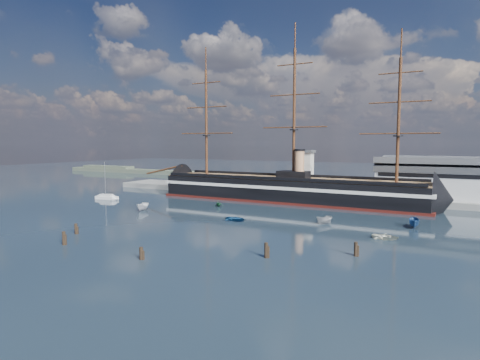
% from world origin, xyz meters
% --- Properties ---
extents(ground, '(600.00, 600.00, 0.00)m').
position_xyz_m(ground, '(0.00, 40.00, 0.00)').
color(ground, black).
rests_on(ground, ground).
extents(quay, '(180.00, 18.00, 2.00)m').
position_xyz_m(quay, '(10.00, 76.00, 0.00)').
color(quay, slate).
rests_on(quay, ground).
extents(quay_tower, '(5.00, 5.00, 15.00)m').
position_xyz_m(quay_tower, '(3.00, 73.00, 9.75)').
color(quay_tower, silver).
rests_on(quay_tower, ground).
extents(shoreline, '(120.00, 10.00, 4.00)m').
position_xyz_m(shoreline, '(-139.23, 135.00, 1.45)').
color(shoreline, '#3F4C38').
rests_on(shoreline, ground).
extents(warship, '(112.97, 17.29, 53.94)m').
position_xyz_m(warship, '(-0.89, 60.00, 4.04)').
color(warship, black).
rests_on(warship, ground).
extents(sailboat, '(8.39, 3.44, 13.04)m').
position_xyz_m(sailboat, '(-56.20, 34.97, 0.83)').
color(sailboat, silver).
rests_on(sailboat, ground).
extents(motorboat_a, '(7.13, 4.14, 2.69)m').
position_xyz_m(motorboat_a, '(-29.30, 23.03, 0.00)').
color(motorboat_a, silver).
rests_on(motorboat_a, ground).
extents(motorboat_b, '(1.71, 3.51, 1.58)m').
position_xyz_m(motorboat_b, '(1.74, 22.24, 0.00)').
color(motorboat_b, navy).
rests_on(motorboat_b, ground).
extents(motorboat_c, '(5.87, 4.66, 2.25)m').
position_xyz_m(motorboat_c, '(22.41, 29.17, 0.00)').
color(motorboat_c, gray).
rests_on(motorboat_c, ground).
extents(motorboat_d, '(5.50, 5.66, 2.02)m').
position_xyz_m(motorboat_d, '(-14.03, 40.03, 0.00)').
color(motorboat_d, '#164727').
rests_on(motorboat_d, ground).
extents(motorboat_e, '(1.53, 3.34, 1.52)m').
position_xyz_m(motorboat_e, '(37.82, 19.65, 0.00)').
color(motorboat_e, beige).
rests_on(motorboat_e, ground).
extents(motorboat_f, '(7.06, 3.25, 2.73)m').
position_xyz_m(motorboat_f, '(42.02, 34.40, 0.00)').
color(motorboat_f, navy).
rests_on(motorboat_f, ground).
extents(piling_near_left, '(0.64, 0.64, 2.95)m').
position_xyz_m(piling_near_left, '(-21.34, -6.75, 0.00)').
color(piling_near_left, black).
rests_on(piling_near_left, ground).
extents(piling_near_mid, '(0.64, 0.64, 2.82)m').
position_xyz_m(piling_near_mid, '(4.01, -14.67, 0.00)').
color(piling_near_mid, black).
rests_on(piling_near_mid, ground).
extents(piling_near_right, '(0.64, 0.64, 3.32)m').
position_xyz_m(piling_near_right, '(22.01, -3.93, 0.00)').
color(piling_near_right, black).
rests_on(piling_near_right, ground).
extents(piling_far_right, '(0.64, 0.64, 3.19)m').
position_xyz_m(piling_far_right, '(35.19, 4.22, 0.00)').
color(piling_far_right, black).
rests_on(piling_far_right, ground).
extents(piling_extra, '(0.64, 0.64, 3.33)m').
position_xyz_m(piling_extra, '(-15.64, -14.25, 0.00)').
color(piling_extra, black).
rests_on(piling_extra, ground).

